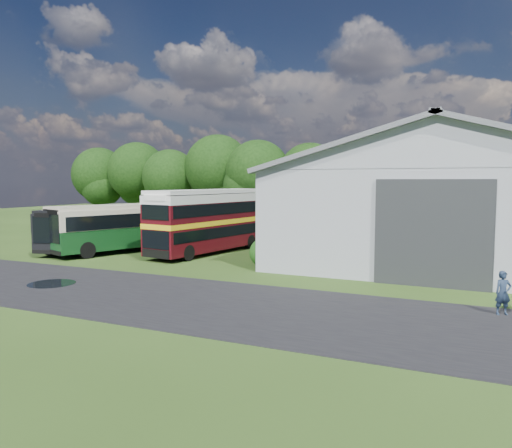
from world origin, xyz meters
The scene contains 17 objects.
ground centered at (0.00, 0.00, 0.00)m, with size 120.00×120.00×0.00m, color #253D13.
asphalt_road centered at (3.00, -3.00, 0.00)m, with size 60.00×8.00×0.02m, color black.
puddle centered at (-1.50, -3.00, 0.00)m, with size 2.20×2.20×0.01m, color black.
storage_shed centered at (15.00, 15.98, 4.17)m, with size 18.80×24.80×8.15m.
tree_far_left centered at (-23.00, 24.00, 5.56)m, with size 6.12×6.12×8.64m.
tree_left_a centered at (-18.00, 24.50, 5.87)m, with size 6.46×6.46×9.12m.
tree_left_b centered at (-13.00, 23.50, 5.25)m, with size 5.78×5.78×8.16m.
tree_mid centered at (-8.00, 24.80, 6.18)m, with size 6.80×6.80×9.60m.
tree_right_a centered at (-3.00, 23.80, 5.69)m, with size 6.26×6.26×8.83m.
tree_right_b centered at (2.00, 24.60, 5.44)m, with size 5.98×5.98×8.45m.
shrub_front centered at (5.60, 6.00, 0.00)m, with size 1.70×1.70×1.70m, color #194714.
shrub_mid centered at (5.60, 8.00, 0.00)m, with size 1.60×1.60×1.60m, color #194714.
shrub_back centered at (5.60, 10.00, 0.00)m, with size 1.80×1.80×1.80m, color #194714.
bus_green_single centered at (-5.34, 7.97, 1.74)m, with size 6.53×12.08×3.27m.
bus_maroon_double centered at (0.09, 9.04, 2.15)m, with size 4.02×10.31×4.32m.
bus_dark_single centered at (-8.80, 7.80, 1.62)m, with size 4.96×11.31×3.04m.
visitor_a centered at (17.90, -0.03, 0.81)m, with size 0.59×0.39×1.62m, color #1C2A3F.
Camera 1 is at (17.27, -20.14, 4.95)m, focal length 35.00 mm.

